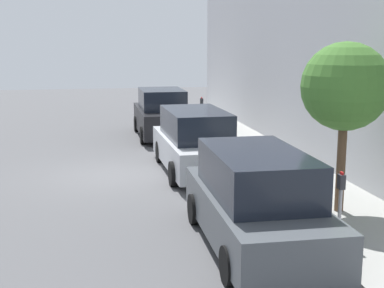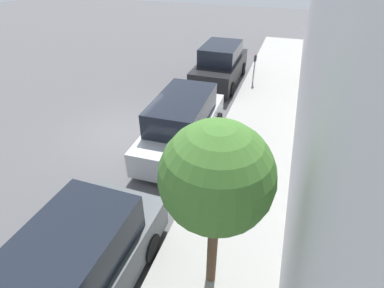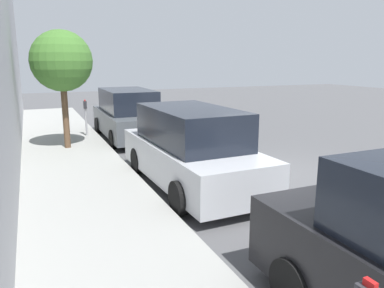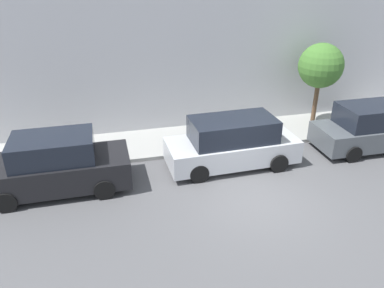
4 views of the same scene
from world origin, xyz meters
TOP-DOWN VIEW (x-y plane):
  - ground_plane at (0.00, 0.00)m, footprint 60.00×60.00m
  - sidewalk at (4.87, 0.00)m, footprint 2.74×32.00m
  - parked_minivan_nearest at (2.43, -6.18)m, footprint 2.02×4.92m
  - parked_minivan_second at (2.44, -0.01)m, footprint 2.03×4.95m
  - parking_meter_near at (3.95, -6.62)m, footprint 0.11×0.15m
  - street_tree at (4.82, -4.82)m, footprint 1.94×1.94m

SIDE VIEW (x-z plane):
  - ground_plane at x=0.00m, z-range 0.00..0.00m
  - sidewalk at x=4.87m, z-range 0.00..0.15m
  - parked_minivan_second at x=2.44m, z-range -0.03..1.87m
  - parked_minivan_nearest at x=2.43m, z-range -0.03..1.87m
  - parking_meter_near at x=3.95m, z-range 0.31..1.69m
  - street_tree at x=4.82m, z-range 1.05..4.83m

